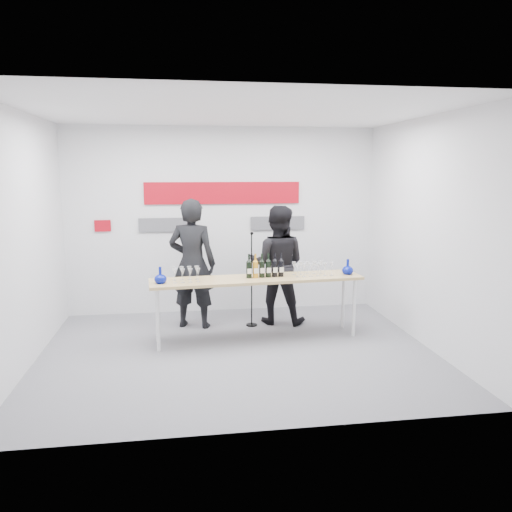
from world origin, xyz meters
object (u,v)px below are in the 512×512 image
at_px(presenter_left, 192,264).
at_px(presenter_right, 277,265).
at_px(mic_stand, 252,297).
at_px(tasting_table, 257,282).

distance_m(presenter_left, presenter_right, 1.28).
height_order(presenter_right, mic_stand, presenter_right).
bearing_deg(tasting_table, presenter_right, 55.51).
height_order(tasting_table, presenter_left, presenter_left).
relative_size(tasting_table, presenter_right, 1.63).
distance_m(tasting_table, mic_stand, 0.70).
bearing_deg(presenter_left, mic_stand, -169.65).
height_order(tasting_table, mic_stand, mic_stand).
height_order(presenter_left, mic_stand, presenter_left).
bearing_deg(presenter_right, mic_stand, 33.63).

